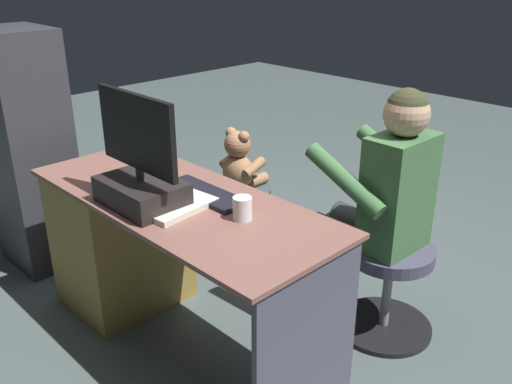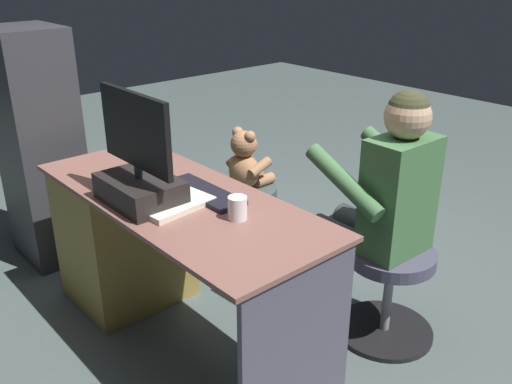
{
  "view_description": "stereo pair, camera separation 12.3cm",
  "coord_description": "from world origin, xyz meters",
  "px_view_note": "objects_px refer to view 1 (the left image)",
  "views": [
    {
      "loc": [
        -1.76,
        1.71,
        1.69
      ],
      "look_at": [
        -0.13,
        0.11,
        0.7
      ],
      "focal_mm": 38.88,
      "sensor_mm": 36.0,
      "label": 1
    },
    {
      "loc": [
        -1.84,
        1.62,
        1.69
      ],
      "look_at": [
        -0.13,
        0.11,
        0.7
      ],
      "focal_mm": 38.88,
      "sensor_mm": 36.0,
      "label": 2
    }
  ],
  "objects_px": {
    "visitor_chair": "(388,280)",
    "keyboard": "(205,193)",
    "person": "(381,192)",
    "monitor": "(141,175)",
    "computer_mouse": "(160,173)",
    "tv_remote": "(146,180)",
    "office_chair_teddy": "(239,216)",
    "desk": "(132,238)",
    "cup": "(242,208)",
    "teddy_bear": "(239,162)"
  },
  "relations": [
    {
      "from": "keyboard",
      "to": "visitor_chair",
      "type": "bearing_deg",
      "value": -129.57
    },
    {
      "from": "desk",
      "to": "cup",
      "type": "bearing_deg",
      "value": -176.05
    },
    {
      "from": "computer_mouse",
      "to": "visitor_chair",
      "type": "relative_size",
      "value": 0.21
    },
    {
      "from": "keyboard",
      "to": "person",
      "type": "bearing_deg",
      "value": -124.94
    },
    {
      "from": "monitor",
      "to": "visitor_chair",
      "type": "bearing_deg",
      "value": -125.99
    },
    {
      "from": "office_chair_teddy",
      "to": "teddy_bear",
      "type": "xyz_separation_m",
      "value": [
        -0.0,
        -0.01,
        0.34
      ]
    },
    {
      "from": "keyboard",
      "to": "office_chair_teddy",
      "type": "xyz_separation_m",
      "value": [
        0.47,
        -0.63,
        -0.48
      ]
    },
    {
      "from": "keyboard",
      "to": "tv_remote",
      "type": "bearing_deg",
      "value": 15.91
    },
    {
      "from": "computer_mouse",
      "to": "visitor_chair",
      "type": "distance_m",
      "value": 1.18
    },
    {
      "from": "tv_remote",
      "to": "teddy_bear",
      "type": "relative_size",
      "value": 0.43
    },
    {
      "from": "computer_mouse",
      "to": "tv_remote",
      "type": "xyz_separation_m",
      "value": [
        -0.01,
        0.08,
        -0.01
      ]
    },
    {
      "from": "keyboard",
      "to": "cup",
      "type": "height_order",
      "value": "cup"
    },
    {
      "from": "keyboard",
      "to": "cup",
      "type": "relative_size",
      "value": 4.54
    },
    {
      "from": "desk",
      "to": "computer_mouse",
      "type": "xyz_separation_m",
      "value": [
        -0.16,
        -0.09,
        0.37
      ]
    },
    {
      "from": "keyboard",
      "to": "office_chair_teddy",
      "type": "distance_m",
      "value": 0.92
    },
    {
      "from": "cup",
      "to": "teddy_bear",
      "type": "xyz_separation_m",
      "value": [
        0.75,
        -0.68,
        -0.18
      ]
    },
    {
      "from": "cup",
      "to": "person",
      "type": "xyz_separation_m",
      "value": [
        -0.18,
        -0.69,
        -0.09
      ]
    },
    {
      "from": "teddy_bear",
      "to": "visitor_chair",
      "type": "relative_size",
      "value": 0.76
    },
    {
      "from": "teddy_bear",
      "to": "visitor_chair",
      "type": "bearing_deg",
      "value": -179.26
    },
    {
      "from": "tv_remote",
      "to": "teddy_bear",
      "type": "height_order",
      "value": "teddy_bear"
    },
    {
      "from": "keyboard",
      "to": "visitor_chair",
      "type": "distance_m",
      "value": 0.97
    },
    {
      "from": "monitor",
      "to": "cup",
      "type": "bearing_deg",
      "value": -153.0
    },
    {
      "from": "computer_mouse",
      "to": "visitor_chair",
      "type": "xyz_separation_m",
      "value": [
        -0.85,
        -0.66,
        -0.49
      ]
    },
    {
      "from": "tv_remote",
      "to": "visitor_chair",
      "type": "height_order",
      "value": "tv_remote"
    },
    {
      "from": "tv_remote",
      "to": "visitor_chair",
      "type": "distance_m",
      "value": 1.22
    },
    {
      "from": "monitor",
      "to": "person",
      "type": "distance_m",
      "value": 1.07
    },
    {
      "from": "office_chair_teddy",
      "to": "visitor_chair",
      "type": "distance_m",
      "value": 1.01
    },
    {
      "from": "office_chair_teddy",
      "to": "person",
      "type": "distance_m",
      "value": 1.02
    },
    {
      "from": "computer_mouse",
      "to": "tv_remote",
      "type": "height_order",
      "value": "computer_mouse"
    },
    {
      "from": "person",
      "to": "monitor",
      "type": "bearing_deg",
      "value": 57.67
    },
    {
      "from": "computer_mouse",
      "to": "cup",
      "type": "relative_size",
      "value": 1.04
    },
    {
      "from": "keyboard",
      "to": "teddy_bear",
      "type": "bearing_deg",
      "value": -53.48
    },
    {
      "from": "visitor_chair",
      "to": "person",
      "type": "relative_size",
      "value": 0.39
    },
    {
      "from": "cup",
      "to": "monitor",
      "type": "bearing_deg",
      "value": 27.0
    },
    {
      "from": "cup",
      "to": "person",
      "type": "relative_size",
      "value": 0.08
    },
    {
      "from": "visitor_chair",
      "to": "office_chair_teddy",
      "type": "bearing_deg",
      "value": 1.45
    },
    {
      "from": "tv_remote",
      "to": "visitor_chair",
      "type": "bearing_deg",
      "value": -169.59
    },
    {
      "from": "keyboard",
      "to": "person",
      "type": "distance_m",
      "value": 0.79
    },
    {
      "from": "computer_mouse",
      "to": "office_chair_teddy",
      "type": "height_order",
      "value": "computer_mouse"
    },
    {
      "from": "tv_remote",
      "to": "monitor",
      "type": "bearing_deg",
      "value": 112.53
    },
    {
      "from": "monitor",
      "to": "cup",
      "type": "distance_m",
      "value": 0.44
    },
    {
      "from": "tv_remote",
      "to": "teddy_bear",
      "type": "distance_m",
      "value": 0.76
    },
    {
      "from": "tv_remote",
      "to": "teddy_bear",
      "type": "bearing_deg",
      "value": -108.12
    },
    {
      "from": "keyboard",
      "to": "computer_mouse",
      "type": "distance_m",
      "value": 0.32
    },
    {
      "from": "desk",
      "to": "tv_remote",
      "type": "xyz_separation_m",
      "value": [
        -0.16,
        -0.01,
        0.36
      ]
    },
    {
      "from": "person",
      "to": "desk",
      "type": "bearing_deg",
      "value": 38.67
    },
    {
      "from": "desk",
      "to": "person",
      "type": "distance_m",
      "value": 1.23
    },
    {
      "from": "person",
      "to": "office_chair_teddy",
      "type": "bearing_deg",
      "value": 1.45
    },
    {
      "from": "visitor_chair",
      "to": "keyboard",
      "type": "bearing_deg",
      "value": 50.43
    },
    {
      "from": "monitor",
      "to": "cup",
      "type": "xyz_separation_m",
      "value": [
        -0.39,
        -0.2,
        -0.08
      ]
    }
  ]
}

